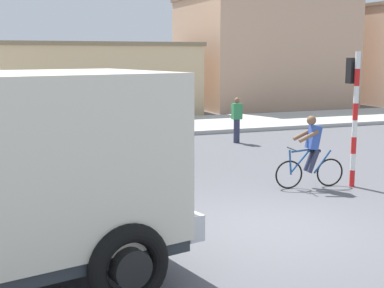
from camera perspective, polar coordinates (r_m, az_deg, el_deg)
name	(u,v)px	position (r m, az deg, el deg)	size (l,w,h in m)	color
ground_plane	(272,228)	(10.09, 8.40, -8.73)	(120.00, 120.00, 0.00)	#56565B
sidewalk_far	(108,129)	(22.68, -8.83, 1.60)	(80.00, 5.00, 0.16)	#ADADA8
cyclist	(311,152)	(13.01, 12.43, -0.81)	(1.72, 0.53, 1.72)	black
traffic_light_pole	(354,100)	(13.29, 16.71, 4.47)	(0.24, 0.43, 3.20)	red
car_red_near	(96,138)	(15.44, -10.13, 0.68)	(4.21, 2.33, 1.60)	red
pedestrian_near_kerb	(237,119)	(19.29, 4.75, 2.61)	(0.34, 0.22, 1.62)	#2D334C
building_mid_block	(91,79)	(28.91, -10.58, 6.79)	(10.47, 6.21, 3.73)	#D1B284
building_corner_right	(262,52)	(33.79, 7.44, 9.64)	(9.22, 7.69, 6.57)	tan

